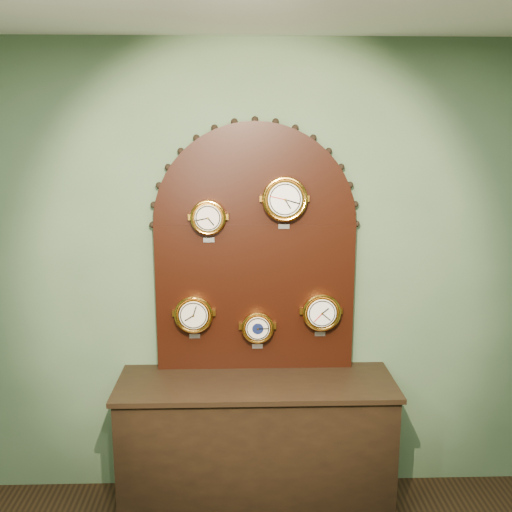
{
  "coord_description": "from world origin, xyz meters",
  "views": [
    {
      "loc": [
        -0.1,
        -0.97,
        2.26
      ],
      "look_at": [
        0.0,
        2.25,
        1.58
      ],
      "focal_mm": 40.87,
      "sensor_mm": 36.0,
      "label": 1
    }
  ],
  "objects_px": {
    "shop_counter": "(256,447)",
    "arabic_clock": "(285,199)",
    "roman_clock": "(208,217)",
    "barometer": "(258,327)",
    "tide_clock": "(321,312)",
    "hygrometer": "(194,314)",
    "display_board": "(255,242)"
  },
  "relations": [
    {
      "from": "roman_clock",
      "to": "display_board",
      "type": "bearing_deg",
      "value": 13.57
    },
    {
      "from": "hygrometer",
      "to": "roman_clock",
      "type": "bearing_deg",
      "value": 0.4
    },
    {
      "from": "arabic_clock",
      "to": "tide_clock",
      "type": "distance_m",
      "value": 0.72
    },
    {
      "from": "roman_clock",
      "to": "hygrometer",
      "type": "xyz_separation_m",
      "value": [
        -0.1,
        -0.0,
        -0.58
      ]
    },
    {
      "from": "tide_clock",
      "to": "hygrometer",
      "type": "bearing_deg",
      "value": 180.0
    },
    {
      "from": "roman_clock",
      "to": "hygrometer",
      "type": "height_order",
      "value": "roman_clock"
    },
    {
      "from": "display_board",
      "to": "shop_counter",
      "type": "bearing_deg",
      "value": -90.0
    },
    {
      "from": "roman_clock",
      "to": "barometer",
      "type": "bearing_deg",
      "value": 0.01
    },
    {
      "from": "arabic_clock",
      "to": "hygrometer",
      "type": "distance_m",
      "value": 0.88
    },
    {
      "from": "hygrometer",
      "to": "barometer",
      "type": "relative_size",
      "value": 1.14
    },
    {
      "from": "barometer",
      "to": "roman_clock",
      "type": "bearing_deg",
      "value": -179.99
    },
    {
      "from": "shop_counter",
      "to": "arabic_clock",
      "type": "distance_m",
      "value": 1.51
    },
    {
      "from": "hygrometer",
      "to": "tide_clock",
      "type": "xyz_separation_m",
      "value": [
        0.77,
        -0.0,
        0.01
      ]
    },
    {
      "from": "shop_counter",
      "to": "roman_clock",
      "type": "bearing_deg",
      "value": 150.63
    },
    {
      "from": "shop_counter",
      "to": "tide_clock",
      "type": "relative_size",
      "value": 5.68
    },
    {
      "from": "roman_clock",
      "to": "barometer",
      "type": "xyz_separation_m",
      "value": [
        0.29,
        0.0,
        -0.67
      ]
    },
    {
      "from": "hygrometer",
      "to": "tide_clock",
      "type": "relative_size",
      "value": 1.0
    },
    {
      "from": "hygrometer",
      "to": "barometer",
      "type": "bearing_deg",
      "value": 0.11
    },
    {
      "from": "shop_counter",
      "to": "display_board",
      "type": "bearing_deg",
      "value": 90.0
    },
    {
      "from": "barometer",
      "to": "tide_clock",
      "type": "bearing_deg",
      "value": -0.11
    },
    {
      "from": "display_board",
      "to": "roman_clock",
      "type": "xyz_separation_m",
      "value": [
        -0.27,
        -0.07,
        0.16
      ]
    },
    {
      "from": "hygrometer",
      "to": "tide_clock",
      "type": "height_order",
      "value": "tide_clock"
    },
    {
      "from": "arabic_clock",
      "to": "hygrometer",
      "type": "xyz_separation_m",
      "value": [
        -0.54,
        0.0,
        -0.69
      ]
    },
    {
      "from": "arabic_clock",
      "to": "roman_clock",
      "type": "bearing_deg",
      "value": 179.82
    },
    {
      "from": "roman_clock",
      "to": "hygrometer",
      "type": "bearing_deg",
      "value": -179.6
    },
    {
      "from": "shop_counter",
      "to": "hygrometer",
      "type": "bearing_deg",
      "value": 157.49
    },
    {
      "from": "shop_counter",
      "to": "arabic_clock",
      "type": "xyz_separation_m",
      "value": [
        0.17,
        0.15,
        1.49
      ]
    },
    {
      "from": "barometer",
      "to": "shop_counter",
      "type": "bearing_deg",
      "value": -95.1
    },
    {
      "from": "display_board",
      "to": "roman_clock",
      "type": "distance_m",
      "value": 0.32
    },
    {
      "from": "display_board",
      "to": "arabic_clock",
      "type": "distance_m",
      "value": 0.32
    },
    {
      "from": "shop_counter",
      "to": "arabic_clock",
      "type": "relative_size",
      "value": 5.14
    },
    {
      "from": "roman_clock",
      "to": "barometer",
      "type": "height_order",
      "value": "roman_clock"
    }
  ]
}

